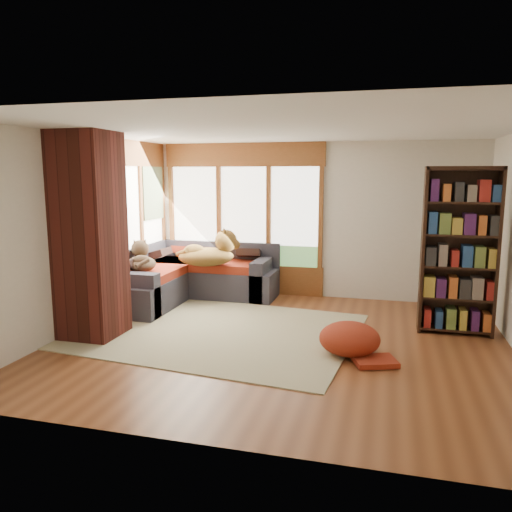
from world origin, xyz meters
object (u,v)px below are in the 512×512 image
at_px(area_rug, 212,330).
at_px(pouf, 350,338).
at_px(brick_chimney, 90,236).
at_px(dog_brindle, 141,262).
at_px(bookshelf, 459,252).
at_px(dog_tan, 211,254).
at_px(sectional_sofa, 187,282).

relative_size(area_rug, pouf, 5.30).
bearing_deg(brick_chimney, dog_brindle, 90.85).
bearing_deg(bookshelf, dog_tan, 169.04).
bearing_deg(pouf, bookshelf, 42.53).
bearing_deg(area_rug, dog_brindle, 151.42).
xyz_separation_m(area_rug, dog_brindle, (-1.43, 0.78, 0.73)).
relative_size(brick_chimney, dog_brindle, 3.22).
distance_m(sectional_sofa, pouf, 3.41).
xyz_separation_m(area_rug, bookshelf, (3.13, 0.73, 1.08)).
bearing_deg(dog_tan, bookshelf, -33.22).
distance_m(pouf, dog_brindle, 3.54).
distance_m(bookshelf, dog_tan, 3.73).
height_order(brick_chimney, dog_brindle, brick_chimney).
height_order(sectional_sofa, dog_tan, dog_tan).
relative_size(pouf, dog_brindle, 0.87).
distance_m(brick_chimney, area_rug, 2.00).
bearing_deg(dog_brindle, bookshelf, -120.91).
distance_m(brick_chimney, dog_brindle, 1.47).
relative_size(sectional_sofa, pouf, 3.12).
distance_m(area_rug, bookshelf, 3.39).
bearing_deg(brick_chimney, sectional_sofa, 77.71).
distance_m(sectional_sofa, dog_brindle, 0.94).
height_order(sectional_sofa, pouf, sectional_sofa).
height_order(bookshelf, dog_brindle, bookshelf).
distance_m(brick_chimney, bookshelf, 4.73).
xyz_separation_m(dog_tan, dog_brindle, (-0.91, -0.66, -0.06)).
bearing_deg(bookshelf, dog_brindle, 179.35).
distance_m(bookshelf, pouf, 1.95).
height_order(dog_tan, dog_brindle, dog_tan).
xyz_separation_m(brick_chimney, sectional_sofa, (0.45, 2.05, -1.00)).
relative_size(brick_chimney, pouf, 3.69).
distance_m(area_rug, dog_brindle, 1.78).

